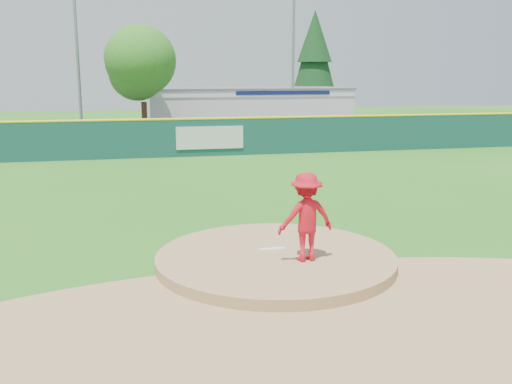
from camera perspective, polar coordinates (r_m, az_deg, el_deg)
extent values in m
plane|color=#286B19|center=(13.25, 1.95, -7.23)|extent=(120.00, 120.00, 0.00)
cylinder|color=#9E774C|center=(13.25, 1.95, -7.23)|extent=(5.50, 5.50, 0.50)
cube|color=white|center=(13.44, 1.63, -5.74)|extent=(0.60, 0.15, 0.04)
cylinder|color=#9E774C|center=(10.58, 6.22, -12.30)|extent=(15.40, 15.40, 0.01)
cube|color=#38383A|center=(39.48, -8.19, 5.32)|extent=(44.00, 16.00, 0.02)
imported|color=red|center=(12.52, 5.02, -2.51)|extent=(1.34, 0.85, 1.96)
imported|color=silver|center=(33.70, -13.70, 5.14)|extent=(4.99, 3.73, 1.26)
cube|color=silver|center=(45.15, -1.12, 8.25)|extent=(15.00, 8.00, 3.20)
cube|color=white|center=(41.16, 0.04, 9.87)|extent=(15.00, 0.06, 0.55)
cube|color=#0F194C|center=(41.62, 2.78, 9.88)|extent=(7.00, 0.03, 0.28)
cube|color=#59595B|center=(45.08, -1.12, 10.34)|extent=(15.20, 8.20, 0.12)
cube|color=silver|center=(30.53, -4.62, 5.44)|extent=(3.60, 0.04, 1.20)
cube|color=#13403E|center=(30.46, -6.78, 5.38)|extent=(40.00, 0.10, 2.00)
cylinder|color=yellow|center=(30.37, -6.83, 7.26)|extent=(40.00, 0.14, 0.14)
cylinder|color=#382314|center=(37.25, -11.07, 6.85)|extent=(0.36, 0.36, 2.60)
sphere|color=#387F23|center=(37.13, -11.27, 11.86)|extent=(5.60, 5.60, 5.60)
cylinder|color=#382314|center=(50.90, 5.75, 7.68)|extent=(0.40, 0.40, 1.60)
cone|color=#113A16|center=(50.79, 5.86, 13.03)|extent=(4.40, 4.40, 7.90)
cylinder|color=gray|center=(39.23, -17.42, 12.92)|extent=(0.20, 0.20, 11.00)
cylinder|color=gray|center=(42.90, 3.73, 12.59)|extent=(0.20, 0.20, 10.00)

